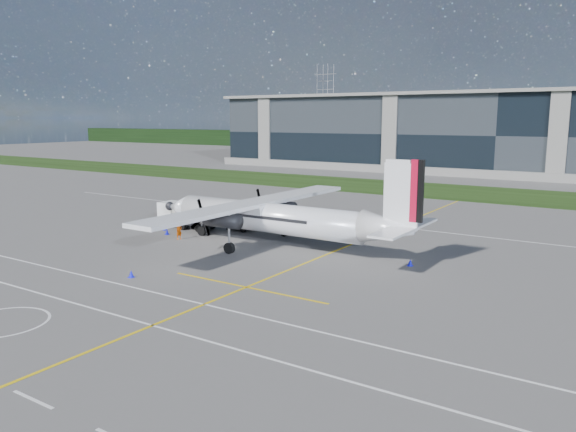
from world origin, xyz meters
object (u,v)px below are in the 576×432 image
at_px(ground_crew_person, 179,229).
at_px(safety_cone_nose_port, 167,232).
at_px(fuel_tanker_truck, 185,215).
at_px(safety_cone_nose_stbd, 181,226).
at_px(safety_cone_fwd, 165,228).
at_px(safety_cone_portwing, 131,274).
at_px(pylon_west, 325,106).
at_px(safety_cone_tail, 410,263).
at_px(turboprop_aircraft, 277,201).
at_px(baggage_tug, 241,221).

distance_m(ground_crew_person, safety_cone_nose_port, 2.69).
xyz_separation_m(fuel_tanker_truck, safety_cone_nose_stbd, (0.14, -0.72, -1.04)).
relative_size(safety_cone_fwd, safety_cone_portwing, 1.00).
bearing_deg(safety_cone_nose_port, ground_crew_person, -20.75).
height_order(pylon_west, safety_cone_tail, pylon_west).
height_order(turboprop_aircraft, safety_cone_nose_stbd, turboprop_aircraft).
bearing_deg(fuel_tanker_truck, turboprop_aircraft, -9.20).
height_order(safety_cone_nose_stbd, safety_cone_portwing, same).
bearing_deg(safety_cone_nose_stbd, pylon_west, 114.59).
relative_size(ground_crew_person, safety_cone_nose_stbd, 3.62).
distance_m(pylon_west, turboprop_aircraft, 165.63).
relative_size(pylon_west, safety_cone_tail, 60.00).
xyz_separation_m(fuel_tanker_truck, safety_cone_portwing, (9.23, -14.90, -1.04)).
distance_m(safety_cone_nose_port, safety_cone_portwing, 14.20).
height_order(pylon_west, fuel_tanker_truck, pylon_west).
bearing_deg(safety_cone_nose_stbd, safety_cone_tail, -2.34).
bearing_deg(turboprop_aircraft, safety_cone_fwd, -179.91).
bearing_deg(fuel_tanker_truck, safety_cone_portwing, -58.22).
distance_m(safety_cone_fwd, safety_cone_nose_port, 2.14).
bearing_deg(baggage_tug, fuel_tanker_truck, -159.69).
distance_m(safety_cone_nose_stbd, safety_cone_nose_port, 2.77).
bearing_deg(pylon_west, safety_cone_portwing, -64.64).
relative_size(fuel_tanker_truck, safety_cone_tail, 13.73).
height_order(ground_crew_person, safety_cone_nose_port, ground_crew_person).
xyz_separation_m(pylon_west, fuel_tanker_truck, (65.89, -143.59, -13.71)).
relative_size(baggage_tug, safety_cone_portwing, 5.78).
relative_size(fuel_tanker_truck, ground_crew_person, 3.79).
relative_size(safety_cone_nose_stbd, safety_cone_tail, 1.00).
height_order(safety_cone_fwd, safety_cone_nose_port, same).
bearing_deg(baggage_tug, pylon_west, 116.73).
height_order(ground_crew_person, safety_cone_nose_stbd, ground_crew_person).
bearing_deg(fuel_tanker_truck, safety_cone_nose_port, -74.30).
distance_m(pylon_west, safety_cone_nose_stbd, 159.39).
distance_m(pylon_west, safety_cone_portwing, 176.02).
relative_size(fuel_tanker_truck, baggage_tug, 2.38).
relative_size(pylon_west, safety_cone_nose_stbd, 60.00).
relative_size(ground_crew_person, safety_cone_fwd, 3.62).
height_order(fuel_tanker_truck, safety_cone_nose_port, fuel_tanker_truck).
bearing_deg(safety_cone_nose_stbd, ground_crew_person, -47.78).
bearing_deg(pylon_west, ground_crew_person, -64.90).
bearing_deg(turboprop_aircraft, safety_cone_tail, 1.49).
bearing_deg(ground_crew_person, safety_cone_portwing, -142.76).
xyz_separation_m(pylon_west, baggage_tug, (71.31, -141.59, -14.13)).
distance_m(baggage_tug, ground_crew_person, 6.62).
bearing_deg(safety_cone_portwing, safety_cone_nose_stbd, 122.67).
xyz_separation_m(pylon_west, safety_cone_tail, (89.78, -145.29, -14.75)).
height_order(turboprop_aircraft, baggage_tug, turboprop_aircraft).
distance_m(baggage_tug, safety_cone_tail, 18.85).
bearing_deg(safety_cone_portwing, safety_cone_nose_port, 125.71).
relative_size(safety_cone_tail, safety_cone_fwd, 1.00).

